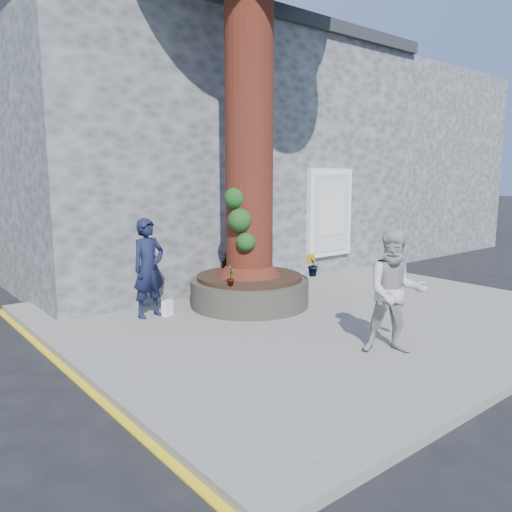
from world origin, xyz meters
TOP-DOWN VIEW (x-y plane):
  - ground at (0.00, 0.00)m, footprint 120.00×120.00m
  - pavement at (1.50, 1.00)m, footprint 9.00×8.00m
  - yellow_line at (-3.05, 1.00)m, footprint 0.10×30.00m
  - stone_shop at (2.50, 7.20)m, footprint 10.30×8.30m
  - neighbour_shop at (10.50, 7.20)m, footprint 6.00×8.00m
  - planter at (0.80, 2.00)m, footprint 2.30×2.30m
  - man at (-1.09, 2.51)m, footprint 0.70×0.52m
  - woman at (0.75, -1.38)m, footprint 1.09×1.08m
  - shopping_bag at (-0.83, 2.34)m, footprint 0.23×0.19m
  - plant_a at (-0.05, 1.46)m, footprint 0.24×0.26m
  - plant_b at (1.65, 1.15)m, footprint 0.31×0.32m
  - plant_c at (0.84, 2.85)m, footprint 0.28×0.28m
  - plant_d at (1.65, 2.85)m, footprint 0.38×0.39m

SIDE VIEW (x-z plane):
  - ground at x=0.00m, z-range 0.00..0.00m
  - yellow_line at x=-3.05m, z-range 0.00..0.01m
  - pavement at x=1.50m, z-range 0.00..0.12m
  - shopping_bag at x=-0.83m, z-range 0.12..0.40m
  - planter at x=0.80m, z-range 0.11..0.71m
  - plant_d at x=1.65m, z-range 0.72..1.06m
  - plant_c at x=0.84m, z-range 0.72..1.07m
  - plant_a at x=-0.05m, z-range 0.72..1.13m
  - plant_b at x=1.65m, z-range 0.72..1.16m
  - man at x=-1.09m, z-range 0.12..1.89m
  - woman at x=0.75m, z-range 0.12..1.90m
  - neighbour_shop at x=10.50m, z-range 0.00..6.00m
  - stone_shop at x=2.50m, z-range 0.01..6.31m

